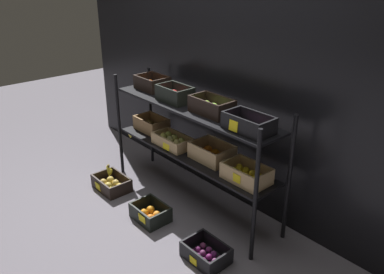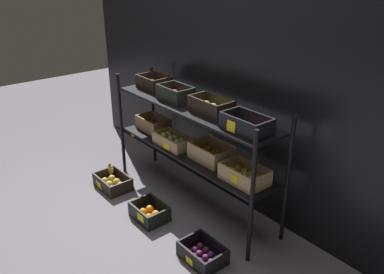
{
  "view_description": "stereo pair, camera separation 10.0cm",
  "coord_description": "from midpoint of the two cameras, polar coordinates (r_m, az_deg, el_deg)",
  "views": [
    {
      "loc": [
        2.33,
        -2.04,
        2.02
      ],
      "look_at": [
        0.0,
        0.0,
        0.64
      ],
      "focal_mm": 36.69,
      "sensor_mm": 36.0,
      "label": 1
    },
    {
      "loc": [
        2.39,
        -1.97,
        2.02
      ],
      "look_at": [
        0.0,
        0.0,
        0.64
      ],
      "focal_mm": 36.69,
      "sensor_mm": 36.0,
      "label": 2
    }
  ],
  "objects": [
    {
      "name": "banana_bunch_loose",
      "position": [
        3.88,
        -12.65,
        -4.87
      ],
      "size": [
        0.13,
        0.04,
        0.13
      ],
      "color": "brown",
      "rests_on": "crate_ground_apple_gold"
    },
    {
      "name": "crate_ground_apple_gold",
      "position": [
        3.92,
        -12.32,
        -6.75
      ],
      "size": [
        0.36,
        0.26,
        0.13
      ],
      "color": "black",
      "rests_on": "ground_plane"
    },
    {
      "name": "crate_ground_orange",
      "position": [
        3.44,
        -6.9,
        -11.04
      ],
      "size": [
        0.31,
        0.24,
        0.14
      ],
      "color": "black",
      "rests_on": "ground_plane"
    },
    {
      "name": "storefront_wall",
      "position": [
        3.53,
        4.01,
        6.0
      ],
      "size": [
        4.17,
        0.12,
        1.86
      ],
      "primitive_type": "cube",
      "color": "black",
      "rests_on": "ground_plane"
    },
    {
      "name": "display_rack",
      "position": [
        3.36,
        -0.72,
        0.97
      ],
      "size": [
        1.88,
        0.42,
        1.05
      ],
      "color": "black",
      "rests_on": "ground_plane"
    },
    {
      "name": "ground_plane",
      "position": [
        3.69,
        -0.78,
        -9.13
      ],
      "size": [
        10.0,
        10.0,
        0.0
      ],
      "primitive_type": "plane",
      "color": "slate"
    },
    {
      "name": "crate_ground_plum",
      "position": [
        3.03,
        1.06,
        -16.68
      ],
      "size": [
        0.33,
        0.25,
        0.13
      ],
      "color": "black",
      "rests_on": "ground_plane"
    }
  ]
}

